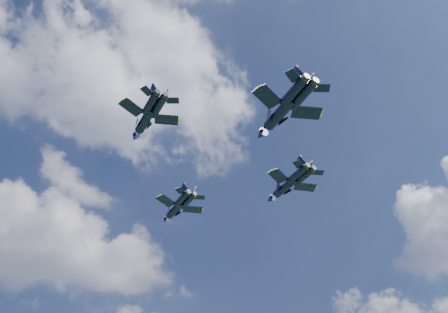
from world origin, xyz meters
TOP-DOWN VIEW (x-y plane):
  - jet_lead at (-10.85, 18.61)m, footprint 10.28×13.81m
  - jet_left at (-21.16, -3.78)m, footprint 10.73×14.22m
  - jet_right at (9.21, 7.06)m, footprint 11.25×15.19m
  - jet_slot at (-0.69, -14.32)m, footprint 12.61×16.72m

SIDE VIEW (x-z plane):
  - jet_slot at x=-0.69m, z-range 58.72..62.66m
  - jet_lead at x=-10.85m, z-range 59.71..62.96m
  - jet_right at x=9.21m, z-range 61.44..65.02m
  - jet_left at x=-21.16m, z-range 61.65..65.01m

